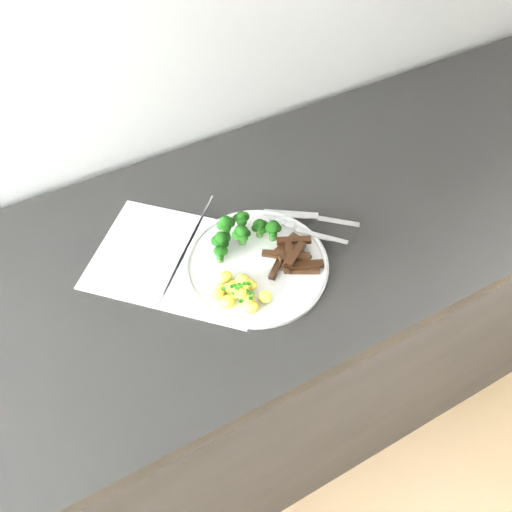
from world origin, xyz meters
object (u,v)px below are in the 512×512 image
(recipe_paper, at_px, (181,259))
(broccoli, at_px, (240,231))
(knife, at_px, (324,220))
(fork, at_px, (310,232))
(beef_strips, at_px, (293,256))
(counter, at_px, (232,362))
(potatoes, at_px, (240,292))
(plate, at_px, (256,264))

(recipe_paper, relative_size, broccoli, 2.80)
(broccoli, distance_m, knife, 0.17)
(fork, bearing_deg, beef_strips, -149.10)
(recipe_paper, height_order, knife, knife)
(broccoli, bearing_deg, counter, 176.92)
(recipe_paper, relative_size, knife, 2.44)
(counter, bearing_deg, knife, -8.04)
(beef_strips, bearing_deg, potatoes, -168.85)
(recipe_paper, distance_m, beef_strips, 0.20)
(counter, xyz_separation_m, plate, (0.04, -0.06, 0.45))
(fork, relative_size, knife, 0.84)
(fork, bearing_deg, plate, -174.85)
(potatoes, distance_m, knife, 0.23)
(fork, bearing_deg, broccoli, 159.19)
(knife, bearing_deg, broccoli, 170.87)
(counter, relative_size, knife, 15.34)
(plate, bearing_deg, recipe_paper, 145.31)
(potatoes, bearing_deg, plate, 39.76)
(counter, xyz_separation_m, potatoes, (-0.02, -0.11, 0.46))
(recipe_paper, distance_m, fork, 0.24)
(plate, bearing_deg, broccoli, 91.56)
(potatoes, height_order, beef_strips, potatoes)
(recipe_paper, distance_m, knife, 0.28)
(plate, distance_m, knife, 0.16)
(knife, bearing_deg, fork, -156.20)
(recipe_paper, height_order, beef_strips, beef_strips)
(recipe_paper, xyz_separation_m, fork, (0.23, -0.07, 0.02))
(broccoli, xyz_separation_m, knife, (0.16, -0.03, -0.03))
(plate, xyz_separation_m, potatoes, (-0.06, -0.05, 0.01))
(knife, bearing_deg, recipe_paper, 170.21)
(potatoes, bearing_deg, knife, 19.40)
(broccoli, bearing_deg, recipe_paper, 169.23)
(recipe_paper, bearing_deg, broccoli, -10.77)
(potatoes, distance_m, beef_strips, 0.12)
(counter, relative_size, recipe_paper, 6.30)
(plate, xyz_separation_m, knife, (0.16, 0.03, 0.00))
(beef_strips, bearing_deg, counter, 140.16)
(recipe_paper, bearing_deg, potatoes, -66.15)
(plate, relative_size, knife, 1.68)
(beef_strips, distance_m, knife, 0.12)
(recipe_paper, relative_size, beef_strips, 3.47)
(counter, bearing_deg, broccoli, -3.08)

